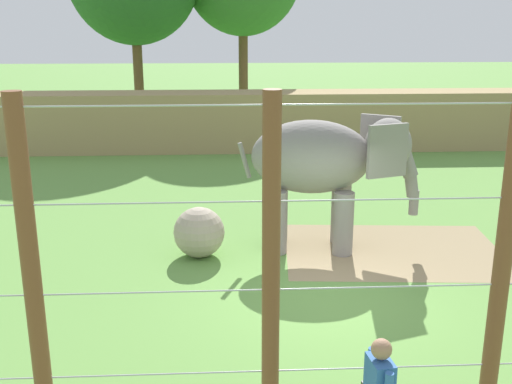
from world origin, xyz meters
name	(u,v)px	position (x,y,z in m)	size (l,w,h in m)	color
ground_plane	(331,297)	(0.00, 0.00, 0.00)	(120.00, 120.00, 0.00)	#609342
dirt_patch	(393,250)	(1.74, 2.19, 0.00)	(4.62, 3.31, 0.01)	#937F5B
embankment_wall	(273,121)	(0.00, 13.00, 1.09)	(36.00, 1.80, 2.18)	tan
elephant	(325,163)	(0.25, 2.48, 1.90)	(3.86, 1.77, 2.87)	gray
enrichment_ball	(199,232)	(-2.43, 2.10, 0.53)	(1.07, 1.07, 1.07)	tan
cable_fence	(388,267)	(0.00, -3.49, 2.07)	(9.15, 0.21, 4.12)	brown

